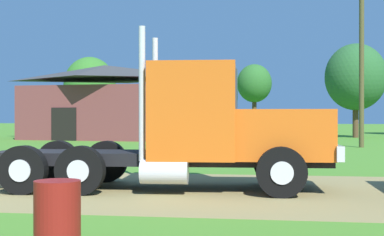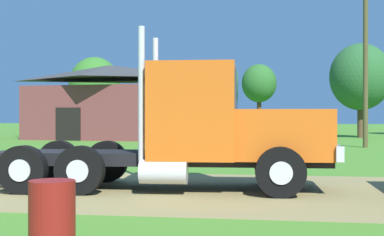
# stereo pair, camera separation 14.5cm
# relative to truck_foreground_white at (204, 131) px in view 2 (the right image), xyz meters

# --- Properties ---
(truck_foreground_white) EXTENTS (7.83, 3.02, 3.58)m
(truck_foreground_white) POSITION_rel_truck_foreground_white_xyz_m (0.00, 0.00, 0.00)
(truck_foreground_white) COLOR black
(truck_foreground_white) RESTS_ON ground_plane
(steel_barrel) EXTENTS (0.57, 0.57, 0.88)m
(steel_barrel) POSITION_rel_truck_foreground_white_xyz_m (-1.05, -6.05, -0.89)
(steel_barrel) COLOR maroon
(steel_barrel) RESTS_ON ground_plane
(shed_building) EXTENTS (11.74, 7.57, 5.24)m
(shed_building) POSITION_rel_truck_foreground_white_xyz_m (-10.33, 25.67, 1.20)
(shed_building) COLOR brown
(shed_building) RESTS_ON ground_plane
(utility_pole_near) EXTENTS (2.20, 0.26, 8.92)m
(utility_pole_near) POSITION_rel_truck_foreground_white_xyz_m (6.10, 17.71, 3.39)
(utility_pole_near) COLOR #4F4828
(utility_pole_near) RESTS_ON ground_plane
(tree_left) EXTENTS (5.33, 5.33, 7.72)m
(tree_left) POSITION_rel_truck_foreground_white_xyz_m (-17.33, 43.02, 3.45)
(tree_left) COLOR #513823
(tree_left) RESTS_ON ground_plane
(tree_mid) EXTENTS (3.42, 3.42, 6.71)m
(tree_mid) POSITION_rel_truck_foreground_white_xyz_m (-0.39, 42.64, 3.46)
(tree_mid) COLOR #513823
(tree_mid) RESTS_ON ground_plane
(tree_right) EXTENTS (4.58, 4.58, 7.10)m
(tree_right) POSITION_rel_truck_foreground_white_xyz_m (7.63, 30.95, 3.24)
(tree_right) COLOR #513823
(tree_right) RESTS_ON ground_plane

